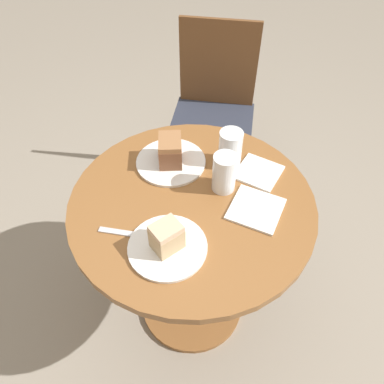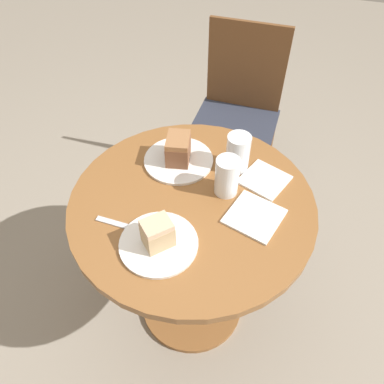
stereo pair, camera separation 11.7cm
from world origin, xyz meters
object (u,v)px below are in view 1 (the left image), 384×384
object	(u,v)px
plate_far	(171,162)
glass_water	(224,175)
cake_slice_near	(167,237)
glass_lemonade	(230,151)
cake_slice_far	(170,151)
chair	(213,115)
plate_near	(168,247)

from	to	relation	value
plate_far	glass_water	distance (m)	0.22
cake_slice_near	glass_lemonade	bearing A→B (deg)	69.10
cake_slice_far	glass_lemonade	bearing A→B (deg)	8.09
glass_water	cake_slice_far	bearing A→B (deg)	154.64
cake_slice_near	cake_slice_far	size ratio (longest dim) A/B	0.91
cake_slice_far	cake_slice_near	bearing A→B (deg)	-81.04
plate_far	glass_water	world-z (taller)	glass_water
cake_slice_near	glass_water	bearing A→B (deg)	62.52
chair	plate_far	size ratio (longest dim) A/B	3.74
plate_near	cake_slice_far	world-z (taller)	cake_slice_far
glass_water	glass_lemonade	bearing A→B (deg)	85.46
chair	glass_lemonade	xyz separation A→B (m)	(0.11, -0.61, 0.30)
chair	cake_slice_far	bearing A→B (deg)	-97.13
plate_far	cake_slice_near	bearing A→B (deg)	-81.04
cake_slice_far	glass_lemonade	distance (m)	0.20
chair	glass_water	world-z (taller)	chair
cake_slice_far	glass_water	world-z (taller)	glass_water
plate_near	glass_water	bearing A→B (deg)	62.52
plate_far	glass_lemonade	world-z (taller)	glass_lemonade
cake_slice_near	cake_slice_far	xyz separation A→B (m)	(-0.06, 0.36, 0.00)
glass_lemonade	plate_near	bearing A→B (deg)	-110.90
chair	cake_slice_near	xyz separation A→B (m)	(-0.04, -1.00, 0.30)
cake_slice_far	glass_water	xyz separation A→B (m)	(0.19, -0.09, 0.00)
glass_lemonade	chair	bearing A→B (deg)	100.31
glass_water	chair	bearing A→B (deg)	97.91
plate_near	glass_water	xyz separation A→B (m)	(0.14, 0.26, 0.05)
chair	glass_water	size ratio (longest dim) A/B	6.80
plate_near	cake_slice_far	size ratio (longest dim) A/B	1.99
chair	cake_slice_near	bearing A→B (deg)	-91.03
cake_slice_near	glass_water	distance (m)	0.30
glass_lemonade	glass_water	distance (m)	0.12
chair	cake_slice_far	xyz separation A→B (m)	(-0.09, -0.64, 0.30)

